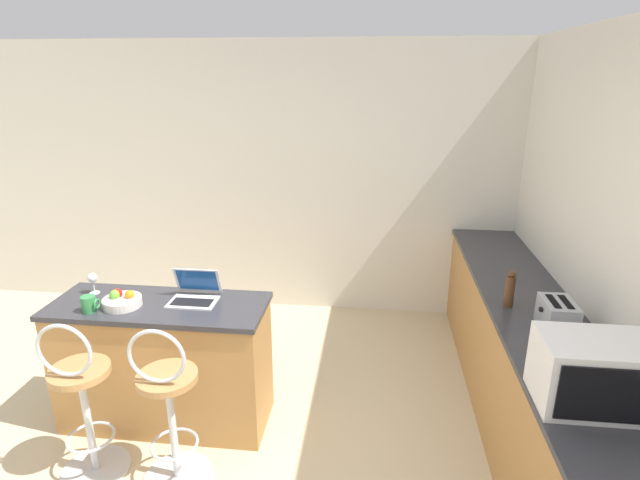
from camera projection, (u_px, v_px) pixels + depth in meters
wall_back at (287, 182)px, 4.82m from camera, size 12.00×0.06×2.60m
breakfast_bar at (165, 363)px, 3.36m from camera, size 1.40×0.54×0.89m
counter_right at (525, 366)px, 3.33m from camera, size 0.58×3.29×0.89m
bar_stool_near at (83, 403)px, 2.87m from camera, size 0.40×0.40×1.05m
bar_stool_far at (169, 409)px, 2.82m from camera, size 0.40×0.40×1.05m
laptop at (195, 292)px, 3.26m from camera, size 0.31×0.26×0.20m
microwave at (599, 373)px, 2.20m from camera, size 0.52×0.34×0.32m
toaster at (557, 316)px, 2.86m from camera, size 0.19×0.26×0.18m
fruit_bowl at (122, 301)px, 3.18m from camera, size 0.24×0.24×0.11m
wine_glass_tall at (93, 279)px, 3.34m from camera, size 0.07×0.07×0.14m
mug_green at (89, 304)px, 3.10m from camera, size 0.11×0.09×0.10m
pepper_mill at (510, 290)px, 3.15m from camera, size 0.06×0.06×0.25m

